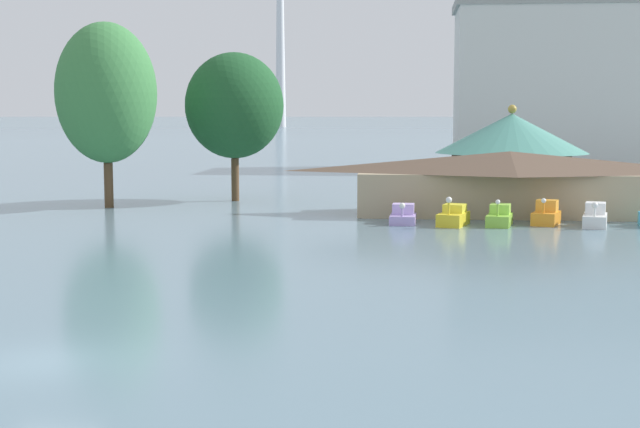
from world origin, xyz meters
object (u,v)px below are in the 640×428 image
at_px(pedal_boat_lime, 500,217).
at_px(shoreline_tree_mid, 234,106).
at_px(pedal_boat_yellow, 453,217).
at_px(pedal_boat_white, 595,217).
at_px(green_roof_pavilion, 511,150).
at_px(pedal_boat_lavender, 403,216).
at_px(boathouse, 509,182).
at_px(shoreline_tree_tall_left, 106,93).
at_px(pedal_boat_orange, 546,215).
at_px(background_building_block, 619,85).

bearing_deg(pedal_boat_lime, shoreline_tree_mid, -113.58).
bearing_deg(pedal_boat_yellow, pedal_boat_white, 109.09).
bearing_deg(green_roof_pavilion, shoreline_tree_mid, -166.56).
bearing_deg(pedal_boat_yellow, pedal_boat_lime, 110.61).
xyz_separation_m(pedal_boat_white, green_roof_pavilion, (-3.01, 18.19, 3.19)).
relative_size(pedal_boat_yellow, pedal_boat_white, 0.98).
distance_m(pedal_boat_lavender, boathouse, 8.85).
distance_m(boathouse, shoreline_tree_tall_left, 28.67).
relative_size(pedal_boat_orange, green_roof_pavilion, 0.22).
bearing_deg(pedal_boat_lavender, boathouse, 129.39).
bearing_deg(shoreline_tree_tall_left, green_roof_pavilion, 19.87).
bearing_deg(green_roof_pavilion, pedal_boat_white, -80.60).
bearing_deg(pedal_boat_white, shoreline_tree_mid, -105.13).
xyz_separation_m(pedal_boat_yellow, green_roof_pavilion, (5.41, 18.50, 3.23)).
xyz_separation_m(pedal_boat_white, shoreline_tree_tall_left, (-32.49, 7.54, 7.57)).
relative_size(shoreline_tree_tall_left, background_building_block, 0.34).
bearing_deg(green_roof_pavilion, boathouse, -96.74).
bearing_deg(boathouse, pedal_boat_white, -50.91).
bearing_deg(green_roof_pavilion, pedal_boat_lavender, -115.34).
distance_m(pedal_boat_orange, green_roof_pavilion, 17.84).
distance_m(pedal_boat_lavender, background_building_block, 61.98).
bearing_deg(background_building_block, shoreline_tree_mid, -131.40).
relative_size(pedal_boat_yellow, green_roof_pavilion, 0.25).
height_order(boathouse, shoreline_tree_mid, shoreline_tree_mid).
distance_m(pedal_boat_lime, background_building_block, 60.31).
xyz_separation_m(pedal_boat_lime, pedal_boat_orange, (2.87, 0.76, 0.08)).
bearing_deg(boathouse, shoreline_tree_tall_left, 175.93).
relative_size(pedal_boat_yellow, boathouse, 0.14).
bearing_deg(shoreline_tree_mid, shoreline_tree_tall_left, -145.63).
relative_size(boathouse, background_building_block, 0.55).
distance_m(pedal_boat_lavender, pedal_boat_orange, 8.69).
bearing_deg(boathouse, background_building_block, 70.29).
relative_size(pedal_boat_orange, shoreline_tree_mid, 0.23).
bearing_deg(boathouse, green_roof_pavilion, 83.26).
bearing_deg(pedal_boat_lavender, pedal_boat_yellow, 80.33).
height_order(pedal_boat_lavender, shoreline_tree_mid, shoreline_tree_mid).
height_order(pedal_boat_lime, pedal_boat_orange, pedal_boat_orange).
xyz_separation_m(pedal_boat_orange, green_roof_pavilion, (-0.23, 17.56, 3.16)).
distance_m(green_roof_pavilion, background_building_block, 41.98).
distance_m(pedal_boat_yellow, boathouse, 7.24).
bearing_deg(pedal_boat_white, background_building_block, 179.45).
distance_m(pedal_boat_lavender, pedal_boat_yellow, 3.11).
relative_size(pedal_boat_lavender, boathouse, 0.12).
bearing_deg(pedal_boat_orange, background_building_block, -177.63).
bearing_deg(pedal_boat_white, green_roof_pavilion, -157.51).
bearing_deg(pedal_boat_yellow, green_roof_pavilion, -179.30).
bearing_deg(boathouse, pedal_boat_lavender, -143.26).
height_order(shoreline_tree_tall_left, background_building_block, background_building_block).
distance_m(pedal_boat_lime, shoreline_tree_mid, 23.90).
xyz_separation_m(pedal_boat_yellow, pedal_boat_orange, (5.64, 0.94, 0.06)).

